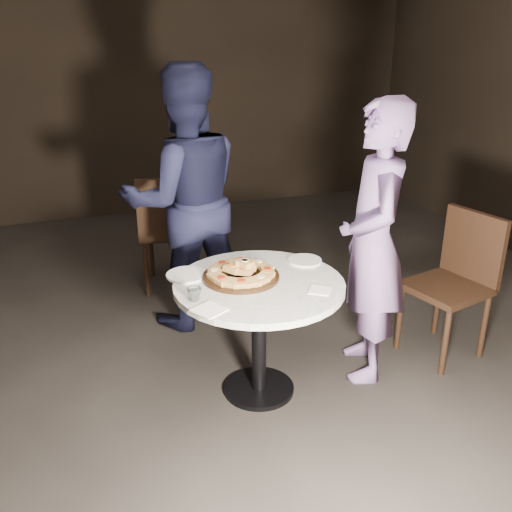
% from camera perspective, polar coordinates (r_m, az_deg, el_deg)
% --- Properties ---
extents(floor, '(7.00, 7.00, 0.00)m').
position_cam_1_polar(floor, '(3.38, -1.36, -12.87)').
color(floor, black).
rests_on(floor, ground).
extents(table, '(1.17, 1.17, 0.68)m').
position_cam_1_polar(table, '(3.06, 0.31, -4.78)').
color(table, black).
rests_on(table, ground).
extents(serving_board, '(0.51, 0.51, 0.02)m').
position_cam_1_polar(serving_board, '(3.05, -1.52, -2.06)').
color(serving_board, black).
rests_on(serving_board, table).
extents(focaccia_pile, '(0.37, 0.36, 0.10)m').
position_cam_1_polar(focaccia_pile, '(3.04, -1.45, -1.43)').
color(focaccia_pile, '#AF8243').
rests_on(focaccia_pile, serving_board).
extents(plate_left, '(0.27, 0.27, 0.01)m').
position_cam_1_polar(plate_left, '(3.10, -6.96, -1.88)').
color(plate_left, white).
rests_on(plate_left, table).
extents(plate_right, '(0.22, 0.22, 0.01)m').
position_cam_1_polar(plate_right, '(3.27, 4.90, -0.44)').
color(plate_right, white).
rests_on(plate_right, table).
extents(water_glass, '(0.09, 0.09, 0.07)m').
position_cam_1_polar(water_glass, '(2.82, -6.19, -3.80)').
color(water_glass, silver).
rests_on(water_glass, table).
extents(napkin_near, '(0.18, 0.18, 0.01)m').
position_cam_1_polar(napkin_near, '(2.73, -4.70, -5.40)').
color(napkin_near, white).
rests_on(napkin_near, table).
extents(napkin_far, '(0.15, 0.15, 0.01)m').
position_cam_1_polar(napkin_far, '(2.93, 6.40, -3.41)').
color(napkin_far, white).
rests_on(napkin_far, table).
extents(chair_far, '(0.54, 0.55, 0.93)m').
position_cam_1_polar(chair_far, '(4.33, -8.63, 2.99)').
color(chair_far, black).
rests_on(chair_far, ground).
extents(chair_right, '(0.53, 0.51, 0.90)m').
position_cam_1_polar(chair_right, '(3.71, 19.50, -1.75)').
color(chair_right, black).
rests_on(chair_right, ground).
extents(diner_navy, '(0.85, 0.67, 1.74)m').
position_cam_1_polar(diner_navy, '(3.78, -7.10, 5.52)').
color(diner_navy, black).
rests_on(diner_navy, ground).
extents(diner_teal, '(0.55, 0.68, 1.61)m').
position_cam_1_polar(diner_teal, '(3.24, 11.61, 1.14)').
color(diner_teal, slate).
rests_on(diner_teal, ground).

